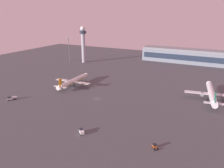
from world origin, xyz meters
The scene contains 9 objects.
ground_plane centered at (0.00, 0.00, 0.00)m, with size 416.00×416.00×0.00m, color #4C4C51.
terminal_building centered at (44.40, 149.37, 8.09)m, with size 123.58×22.40×16.40m.
control_tower centered at (-75.06, 94.09, 24.33)m, with size 8.00×8.00×42.34m.
airplane_far_stand centered at (-32.54, 15.85, 3.94)m, with size 31.60×40.62×10.42m.
airplane_mid_apron centered at (70.71, 35.11, 4.45)m, with size 35.79×45.79×11.77m.
baggage_tractor centered at (17.13, -43.80, 1.18)m, with size 4.37×4.24×2.25m.
fuel_truck centered at (-51.72, -28.81, 1.37)m, with size 5.49×6.29×2.35m.
pushback_tug centered at (53.33, -39.15, 1.07)m, with size 3.43×3.46×2.05m.
apron_light_central centered at (-90.31, 86.44, 17.23)m, with size 4.80×0.90×30.65m.
Camera 1 is at (76.08, -124.58, 58.27)m, focal length 35.87 mm.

